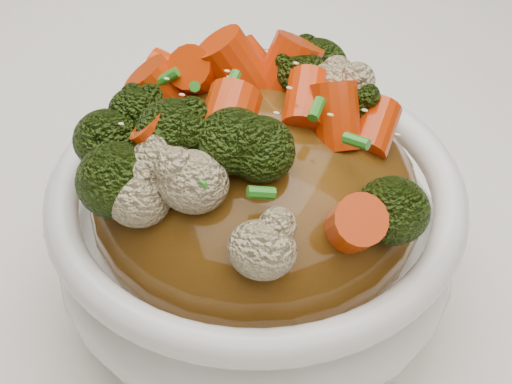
% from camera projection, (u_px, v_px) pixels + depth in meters
% --- Properties ---
extents(tablecloth, '(1.20, 0.80, 0.04)m').
position_uv_depth(tablecloth, '(332.00, 335.00, 0.42)').
color(tablecloth, white).
rests_on(tablecloth, dining_table).
extents(bowl, '(0.25, 0.25, 0.08)m').
position_uv_depth(bowl, '(256.00, 236.00, 0.39)').
color(bowl, white).
rests_on(bowl, tablecloth).
extents(sauce_base, '(0.20, 0.20, 0.09)m').
position_uv_depth(sauce_base, '(256.00, 196.00, 0.37)').
color(sauce_base, '#57350E').
rests_on(sauce_base, bowl).
extents(carrots, '(0.20, 0.20, 0.05)m').
position_uv_depth(carrots, '(256.00, 99.00, 0.33)').
color(carrots, red).
rests_on(carrots, sauce_base).
extents(broccoli, '(0.20, 0.20, 0.04)m').
position_uv_depth(broccoli, '(256.00, 101.00, 0.34)').
color(broccoli, black).
rests_on(broccoli, sauce_base).
extents(cauliflower, '(0.20, 0.20, 0.03)m').
position_uv_depth(cauliflower, '(256.00, 104.00, 0.34)').
color(cauliflower, '#CDBB8C').
rests_on(cauliflower, sauce_base).
extents(scallions, '(0.15, 0.15, 0.02)m').
position_uv_depth(scallions, '(256.00, 97.00, 0.33)').
color(scallions, '#29821E').
rests_on(scallions, sauce_base).
extents(sesame_seeds, '(0.18, 0.18, 0.01)m').
position_uv_depth(sesame_seeds, '(256.00, 97.00, 0.33)').
color(sesame_seeds, beige).
rests_on(sesame_seeds, sauce_base).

